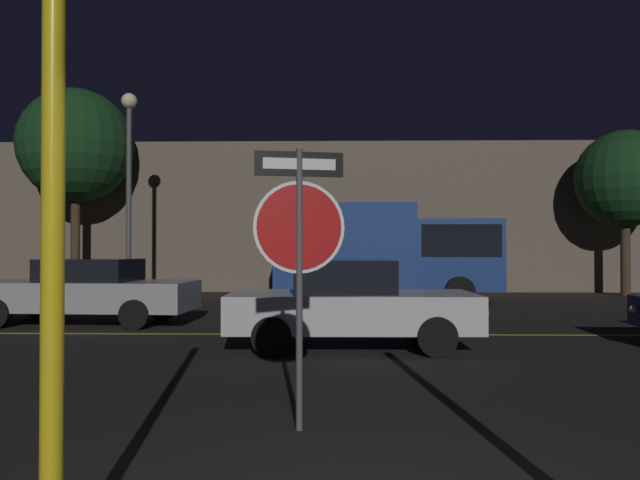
{
  "coord_description": "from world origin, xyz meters",
  "views": [
    {
      "loc": [
        -0.21,
        -3.39,
        1.6
      ],
      "look_at": [
        -0.37,
        4.29,
        1.71
      ],
      "focal_mm": 35.0,
      "sensor_mm": 36.0,
      "label": 1
    }
  ],
  "objects_px": {
    "yellow_pole_left": "(53,273)",
    "delivery_truck": "(388,249)",
    "passing_car_2": "(85,291)",
    "tree_0": "(625,179)",
    "passing_car_3": "(350,304)",
    "tree_2": "(76,146)",
    "stop_sign": "(299,232)",
    "street_lamp": "(129,162)"
  },
  "relations": [
    {
      "from": "yellow_pole_left",
      "to": "delivery_truck",
      "type": "xyz_separation_m",
      "value": [
        2.99,
        15.58,
        0.11
      ]
    },
    {
      "from": "passing_car_2",
      "to": "tree_0",
      "type": "height_order",
      "value": "tree_0"
    },
    {
      "from": "passing_car_3",
      "to": "tree_2",
      "type": "distance_m",
      "value": 15.53
    },
    {
      "from": "tree_2",
      "to": "stop_sign",
      "type": "bearing_deg",
      "value": -61.52
    },
    {
      "from": "delivery_truck",
      "to": "street_lamp",
      "type": "xyz_separation_m",
      "value": [
        -7.78,
        -0.02,
        2.63
      ]
    },
    {
      "from": "yellow_pole_left",
      "to": "tree_2",
      "type": "height_order",
      "value": "tree_2"
    },
    {
      "from": "delivery_truck",
      "to": "passing_car_2",
      "type": "bearing_deg",
      "value": -51.86
    },
    {
      "from": "stop_sign",
      "to": "yellow_pole_left",
      "type": "relative_size",
      "value": 0.84
    },
    {
      "from": "tree_0",
      "to": "passing_car_3",
      "type": "bearing_deg",
      "value": -130.57
    },
    {
      "from": "delivery_truck",
      "to": "tree_2",
      "type": "height_order",
      "value": "tree_2"
    },
    {
      "from": "stop_sign",
      "to": "delivery_truck",
      "type": "height_order",
      "value": "delivery_truck"
    },
    {
      "from": "passing_car_3",
      "to": "street_lamp",
      "type": "distance_m",
      "value": 11.16
    },
    {
      "from": "delivery_truck",
      "to": "tree_2",
      "type": "bearing_deg",
      "value": -105.93
    },
    {
      "from": "street_lamp",
      "to": "passing_car_3",
      "type": "bearing_deg",
      "value": -52.64
    },
    {
      "from": "stop_sign",
      "to": "street_lamp",
      "type": "bearing_deg",
      "value": 101.49
    },
    {
      "from": "yellow_pole_left",
      "to": "passing_car_2",
      "type": "xyz_separation_m",
      "value": [
        -3.93,
        10.19,
        -0.78
      ]
    },
    {
      "from": "passing_car_2",
      "to": "street_lamp",
      "type": "xyz_separation_m",
      "value": [
        -0.85,
        5.37,
        3.52
      ]
    },
    {
      "from": "street_lamp",
      "to": "tree_2",
      "type": "xyz_separation_m",
      "value": [
        -2.92,
        3.12,
        1.01
      ]
    },
    {
      "from": "stop_sign",
      "to": "passing_car_2",
      "type": "xyz_separation_m",
      "value": [
        -5.0,
        7.68,
        -1.05
      ]
    },
    {
      "from": "stop_sign",
      "to": "delivery_truck",
      "type": "xyz_separation_m",
      "value": [
        1.92,
        13.07,
        -0.16
      ]
    },
    {
      "from": "delivery_truck",
      "to": "tree_0",
      "type": "height_order",
      "value": "tree_0"
    },
    {
      "from": "passing_car_2",
      "to": "tree_0",
      "type": "distance_m",
      "value": 17.67
    },
    {
      "from": "yellow_pole_left",
      "to": "delivery_truck",
      "type": "relative_size",
      "value": 0.45
    },
    {
      "from": "passing_car_3",
      "to": "tree_0",
      "type": "distance_m",
      "value": 15.26
    },
    {
      "from": "passing_car_2",
      "to": "tree_2",
      "type": "xyz_separation_m",
      "value": [
        -3.77,
        8.49,
        4.53
      ]
    },
    {
      "from": "passing_car_2",
      "to": "passing_car_3",
      "type": "xyz_separation_m",
      "value": [
        5.58,
        -3.05,
        0.0
      ]
    },
    {
      "from": "passing_car_3",
      "to": "street_lamp",
      "type": "xyz_separation_m",
      "value": [
        -6.43,
        8.42,
        3.52
      ]
    },
    {
      "from": "tree_2",
      "to": "delivery_truck",
      "type": "bearing_deg",
      "value": -16.18
    },
    {
      "from": "tree_0",
      "to": "tree_2",
      "type": "bearing_deg",
      "value": 179.34
    },
    {
      "from": "yellow_pole_left",
      "to": "passing_car_3",
      "type": "relative_size",
      "value": 0.73
    },
    {
      "from": "delivery_truck",
      "to": "tree_2",
      "type": "distance_m",
      "value": 11.72
    },
    {
      "from": "yellow_pole_left",
      "to": "street_lamp",
      "type": "bearing_deg",
      "value": 107.09
    },
    {
      "from": "yellow_pole_left",
      "to": "passing_car_3",
      "type": "xyz_separation_m",
      "value": [
        1.64,
        7.14,
        -0.77
      ]
    },
    {
      "from": "passing_car_3",
      "to": "delivery_truck",
      "type": "bearing_deg",
      "value": 170.16
    },
    {
      "from": "passing_car_3",
      "to": "delivery_truck",
      "type": "height_order",
      "value": "delivery_truck"
    },
    {
      "from": "yellow_pole_left",
      "to": "passing_car_2",
      "type": "relative_size",
      "value": 0.62
    },
    {
      "from": "passing_car_3",
      "to": "delivery_truck",
      "type": "distance_m",
      "value": 8.59
    },
    {
      "from": "tree_0",
      "to": "stop_sign",
      "type": "bearing_deg",
      "value": -122.76
    },
    {
      "from": "yellow_pole_left",
      "to": "street_lamp",
      "type": "xyz_separation_m",
      "value": [
        -4.79,
        15.56,
        2.74
      ]
    },
    {
      "from": "street_lamp",
      "to": "yellow_pole_left",
      "type": "bearing_deg",
      "value": -72.91
    },
    {
      "from": "passing_car_3",
      "to": "street_lamp",
      "type": "bearing_deg",
      "value": -143.41
    },
    {
      "from": "street_lamp",
      "to": "tree_0",
      "type": "xyz_separation_m",
      "value": [
        16.12,
        2.9,
        -0.24
      ]
    }
  ]
}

